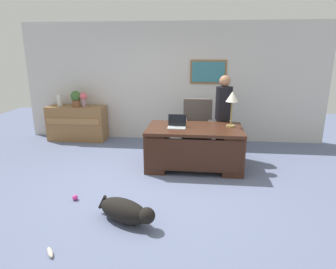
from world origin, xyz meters
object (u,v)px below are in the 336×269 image
armchair (197,129)px  laptop (177,124)px  person_standing (223,116)px  desk_lamp (232,99)px  dog_lying (126,211)px  credenza (77,123)px  dog_toy_ball (75,198)px  potted_plant (76,98)px  vase_with_flowers (83,98)px  vase_empty (59,100)px  desk (194,146)px  dog_toy_bone (50,252)px

armchair → laptop: 1.05m
person_standing → desk_lamp: bearing=-78.2°
dog_lying → laptop: laptop is taller
person_standing → credenza: bearing=166.1°
armchair → dog_lying: armchair is taller
credenza → laptop: size_ratio=4.24×
dog_lying → dog_toy_ball: 1.00m
desk_lamp → potted_plant: (-3.43, 1.32, -0.24)m
vase_with_flowers → vase_empty: (-0.59, 0.00, -0.07)m
person_standing → vase_empty: bearing=167.5°
vase_with_flowers → potted_plant: potted_plant is taller
desk → dog_toy_bone: size_ratio=8.99×
vase_with_flowers → dog_toy_bone: size_ratio=1.71×
armchair → dog_toy_bone: size_ratio=5.80×
person_standing → dog_toy_ball: 3.14m
dog_toy_ball → laptop: bearing=46.7°
person_standing → desk_lamp: person_standing is taller
vase_with_flowers → dog_toy_ball: (0.94, -2.91, -0.98)m
person_standing → dog_toy_bone: size_ratio=8.59×
armchair → credenza: bearing=169.3°
desk_lamp → vase_with_flowers: desk_lamp is taller
desk → vase_empty: size_ratio=6.35×
desk_lamp → vase_empty: 4.08m
armchair → person_standing: size_ratio=0.68×
desk → potted_plant: potted_plant is taller
desk → dog_lying: 2.09m
person_standing → vase_empty: 3.84m
armchair → laptop: armchair is taller
desk_lamp → dog_toy_ball: bearing=-145.4°
person_standing → laptop: bearing=-142.7°
desk_lamp → dog_toy_bone: (-2.09, -2.76, -1.23)m
armchair → dog_toy_bone: armchair is taller
desk → dog_toy_bone: bearing=-119.1°
dog_toy_bone → vase_with_flowers: bearing=105.9°
laptop → vase_empty: size_ratio=1.19×
laptop → desk: bearing=0.8°
vase_with_flowers → dog_lying: bearing=-61.8°
armchair → dog_toy_bone: bearing=-112.8°
armchair → vase_empty: (-3.24, 0.54, 0.46)m
desk → vase_empty: (-3.20, 1.48, 0.54)m
desk → vase_with_flowers: bearing=150.5°
person_standing → dog_toy_ball: bearing=-136.7°
dog_toy_ball → dog_lying: bearing=-28.7°
laptop → desk_lamp: size_ratio=0.51×
armchair → vase_empty: armchair is taller
desk_lamp → armchair: bearing=127.9°
vase_empty → vase_with_flowers: bearing=0.0°
laptop → desk_lamp: bearing=9.7°
vase_empty → person_standing: bearing=-12.5°
potted_plant → credenza: bearing=-176.4°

